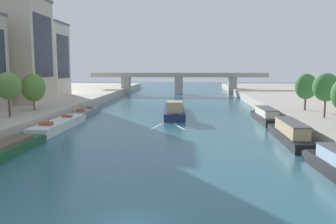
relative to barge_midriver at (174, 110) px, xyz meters
name	(u,v)px	position (x,y,z in m)	size (l,w,h in m)	color
quay_left	(8,105)	(-37.28, 5.96, -0.01)	(36.00, 170.00, 2.00)	#B7AD9E
barge_midriver	(174,110)	(0.00, 0.00, 0.00)	(4.78, 22.00, 3.28)	#1E284C
wake_behind_barge	(168,127)	(-0.48, -13.98, -0.99)	(5.59, 6.03, 0.03)	#A0CCD6
moored_boat_left_end	(59,124)	(-17.00, -16.71, -0.34)	(3.46, 16.96, 2.39)	silver
moored_boat_left_near	(86,112)	(-17.52, -0.86, -0.48)	(2.77, 11.71, 2.08)	gray
moored_boat_right_gap_after	(290,133)	(15.63, -24.27, 0.13)	(2.85, 15.24, 2.73)	black
moored_boat_right_second	(266,116)	(16.11, -8.07, 0.03)	(2.89, 13.52, 2.48)	black
tree_left_by_lamp	(8,86)	(-23.84, -18.44, 5.64)	(3.77, 3.77, 6.68)	brown
tree_left_third	(33,88)	(-23.91, -10.03, 4.90)	(4.02, 4.02, 6.34)	brown
tree_right_third	(326,87)	(22.88, -16.21, 5.46)	(3.74, 3.74, 6.55)	brown
tree_right_past_mid	(306,87)	(22.91, -7.46, 5.08)	(3.68, 3.68, 6.30)	brown
building_left_middle	(6,50)	(-35.03, 2.69, 11.85)	(16.32, 11.62, 21.67)	beige
building_left_tall	(42,59)	(-35.03, 20.16, 10.40)	(11.63, 11.00, 18.77)	beige
bridge_far	(179,81)	(-0.63, 53.66, 3.70)	(61.29, 4.40, 7.39)	#9E998E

